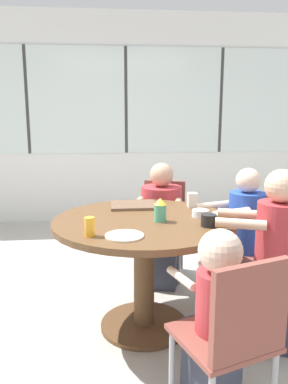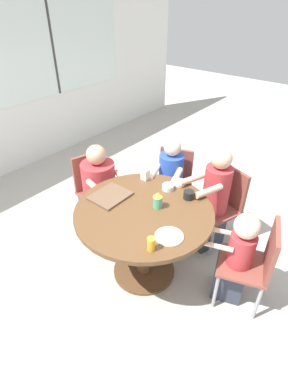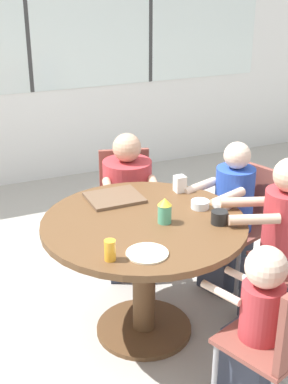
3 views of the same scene
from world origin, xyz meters
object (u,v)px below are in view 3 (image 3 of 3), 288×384
Objects in this scene: juice_glass at (110,250)px; bowl_cereal at (223,204)px; person_woman_green_shirt at (277,253)px; milk_carton_small at (180,184)px; chair_for_man_blue_shirt at (126,196)px; chair_for_toddler at (283,337)px; bowl_white_shallow at (200,204)px; chair_for_man_teal_shirt at (244,213)px; person_toddler at (256,330)px; person_man_teal_shirt at (230,223)px; sippy_cup at (165,210)px; person_man_blue_shirt at (128,212)px; coffee_mug at (220,217)px.

juice_glass is 0.92m from bowl_cereal.
person_woman_green_shirt reaches higher than milk_carton_small.
bowl_cereal is at bearing 121.04° from chair_for_man_blue_shirt.
bowl_cereal is at bearing 58.16° from chair_for_toddler.
bowl_cereal is (0.14, -0.03, -0.01)m from bowl_white_shallow.
milk_carton_small is at bearing 72.60° from chair_for_man_teal_shirt.
juice_glass is (-0.61, 0.43, 0.37)m from person_toddler.
person_toddler is 0.83m from juice_glass.
person_woman_green_shirt is 0.53m from person_man_teal_shirt.
chair_for_man_teal_shirt is 0.97m from sippy_cup.
person_man_teal_shirt is 1.14m from person_toddler.
milk_carton_small is at bearing 125.77° from person_man_blue_shirt.
juice_glass reaches higher than bowl_white_shallow.
bowl_cereal is at bearing 52.27° from person_toddler.
person_man_blue_shirt reaches higher than bowl_cereal.
chair_for_toddler is at bearing -90.00° from person_toddler.
chair_for_toddler reaches higher than coffee_mug.
coffee_mug is 0.81× the size of bowl_cereal.
person_man_teal_shirt reaches higher than person_toddler.
person_man_blue_shirt is 8.35× the size of bowl_cereal.
person_man_blue_shirt is at bearing 74.31° from chair_for_toddler.
sippy_cup is at bearing 96.35° from chair_for_man_blue_shirt.
chair_for_toddler is 7.80× the size of juice_glass.
chair_for_man_blue_shirt is at bearing 42.29° from person_woman_green_shirt.
bowl_white_shallow is (0.17, -0.75, 0.34)m from person_man_blue_shirt.
person_toddler is 6.09× the size of sippy_cup.
milk_carton_small reaches higher than coffee_mug.
milk_carton_small reaches higher than chair_for_man_blue_shirt.
juice_glass is at bearing 113.10° from person_woman_green_shirt.
sippy_cup is 0.51m from juice_glass.
bowl_cereal is (0.14, 0.20, -0.02)m from coffee_mug.
person_woman_green_shirt reaches higher than person_man_teal_shirt.
bowl_cereal is (0.25, 0.76, 0.33)m from person_toddler.
chair_for_man_blue_shirt is 7.66× the size of bowl_white_shallow.
coffee_mug is (0.11, 0.56, 0.36)m from person_toddler.
chair_for_man_teal_shirt is 5.56× the size of sippy_cup.
person_toddler is at bearing 130.30° from chair_for_man_teal_shirt.
chair_for_man_teal_shirt is 0.91× the size of person_toddler.
bowl_white_shallow is (0.28, 0.09, -0.05)m from sippy_cup.
chair_for_man_teal_shirt is 0.80× the size of person_man_teal_shirt.
bowl_white_shallow is (0.72, 0.36, -0.03)m from juice_glass.
chair_for_man_teal_shirt is 0.82× the size of person_man_blue_shirt.
person_woman_green_shirt is 0.55m from bowl_white_shallow.
bowl_white_shallow is at bearing 72.02° from person_woman_green_shirt.
person_man_teal_shirt reaches higher than chair_for_toddler.
coffee_mug is 0.51m from milk_carton_small.
person_man_blue_shirt is (-0.05, -0.17, -0.05)m from chair_for_man_blue_shirt.
person_woman_green_shirt is at bearing -9.88° from coffee_mug.
person_woman_green_shirt reaches higher than person_man_blue_shirt.
milk_carton_small is at bearing 89.11° from bowl_white_shallow.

